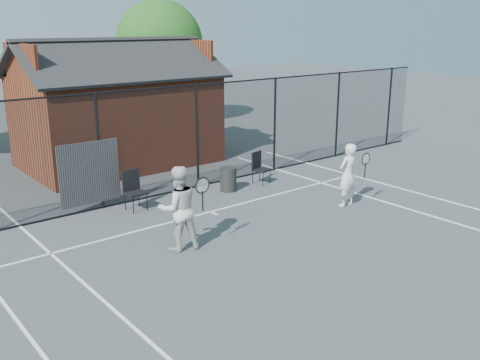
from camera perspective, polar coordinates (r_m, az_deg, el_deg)
ground at (r=11.51m, az=5.71°, el=-7.35°), size 80.00×80.00×0.00m
court_lines at (r=10.70m, az=10.73°, el=-9.45°), size 11.02×18.00×0.01m
fence at (r=14.70m, az=-8.78°, el=3.74°), size 22.04×3.00×3.00m
clubhouse at (r=18.52m, az=-12.95°, el=6.61°), size 6.50×4.36×4.19m
tree_right at (r=25.51m, az=-8.56°, el=14.15°), size 3.97×3.97×5.70m
player_front at (r=14.13m, az=11.41°, el=0.54°), size 0.76×0.57×1.67m
player_back at (r=11.22m, az=-6.57°, el=-3.02°), size 1.05×0.88×1.82m
chair_left at (r=13.87m, az=-11.09°, el=-1.17°), size 0.51×0.53×1.01m
chair_right at (r=15.91m, az=2.30°, el=1.25°), size 0.55×0.56×0.93m
waste_bin at (r=15.24m, az=-1.25°, el=0.09°), size 0.52×0.52×0.69m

